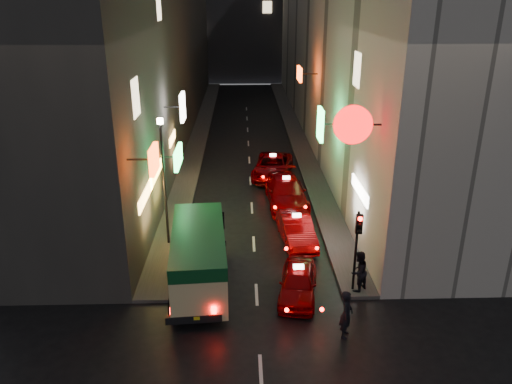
{
  "coord_description": "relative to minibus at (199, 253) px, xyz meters",
  "views": [
    {
      "loc": [
        -0.54,
        -9.05,
        11.52
      ],
      "look_at": [
        0.11,
        13.0,
        2.77
      ],
      "focal_mm": 35.0,
      "sensor_mm": 36.0,
      "label": 1
    }
  ],
  "objects": [
    {
      "name": "sidewalk_left",
      "position": [
        -1.89,
        24.85,
        -1.56
      ],
      "size": [
        1.5,
        52.0,
        0.15
      ],
      "primitive_type": "cube",
      "color": "#4A4845",
      "rests_on": "ground"
    },
    {
      "name": "lamp_post",
      "position": [
        -1.84,
        3.85,
        2.08
      ],
      "size": [
        0.28,
        0.28,
        6.22
      ],
      "color": "black",
      "rests_on": "sidewalk_left"
    },
    {
      "name": "building_left",
      "position": [
        -5.64,
        24.84,
        7.36
      ],
      "size": [
        7.49,
        52.0,
        18.0
      ],
      "color": "#353230",
      "rests_on": "ground"
    },
    {
      "name": "minibus",
      "position": [
        0.0,
        0.0,
        0.0
      ],
      "size": [
        2.55,
        6.18,
        2.6
      ],
      "color": "beige",
      "rests_on": "ground"
    },
    {
      "name": "taxi_second",
      "position": [
        4.48,
        4.05,
        -0.85
      ],
      "size": [
        2.51,
        5.13,
        1.75
      ],
      "color": "#750002",
      "rests_on": "ground"
    },
    {
      "name": "taxi_far",
      "position": [
        3.89,
        13.65,
        -0.79
      ],
      "size": [
        3.09,
        5.65,
        1.87
      ],
      "color": "#750002",
      "rests_on": "ground"
    },
    {
      "name": "taxi_third",
      "position": [
        4.37,
        8.85,
        -0.72
      ],
      "size": [
        2.65,
        5.89,
        2.01
      ],
      "color": "#750002",
      "rests_on": "ground"
    },
    {
      "name": "sidewalk_right",
      "position": [
        6.61,
        24.85,
        -1.56
      ],
      "size": [
        1.5,
        52.0,
        0.15
      ],
      "primitive_type": "cube",
      "color": "#4A4845",
      "rests_on": "ground"
    },
    {
      "name": "pedestrian_sidewalk",
      "position": [
        6.52,
        -0.65,
        -0.49
      ],
      "size": [
        0.87,
        0.85,
        1.99
      ],
      "primitive_type": "imported",
      "rotation": [
        0.0,
        0.0,
        3.87
      ],
      "color": "black",
      "rests_on": "sidewalk_right"
    },
    {
      "name": "traffic_light",
      "position": [
        6.36,
        -0.68,
        1.05
      ],
      "size": [
        0.26,
        0.43,
        3.5
      ],
      "color": "black",
      "rests_on": "sidewalk_right"
    },
    {
      "name": "taxi_near",
      "position": [
        4.05,
        -0.75,
        -0.91
      ],
      "size": [
        2.61,
        4.85,
        1.63
      ],
      "color": "#750002",
      "rests_on": "ground"
    },
    {
      "name": "building_right",
      "position": [
        10.36,
        24.85,
        7.36
      ],
      "size": [
        7.91,
        52.0,
        18.0
      ],
      "color": "#BBB4AB",
      "rests_on": "ground"
    },
    {
      "name": "pedestrian_crossing",
      "position": [
        5.48,
        -3.4,
        -0.59
      ],
      "size": [
        0.65,
        0.8,
        2.09
      ],
      "primitive_type": "imported",
      "rotation": [
        0.0,
        0.0,
        1.22
      ],
      "color": "black",
      "rests_on": "ground"
    }
  ]
}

